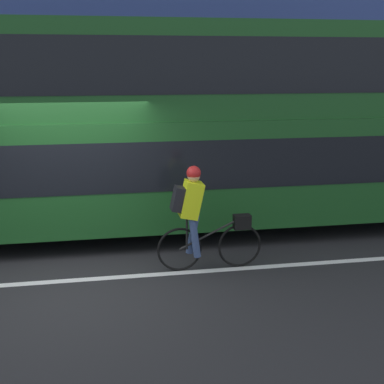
% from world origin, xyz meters
% --- Properties ---
extents(ground_plane, '(80.00, 80.00, 0.00)m').
position_xyz_m(ground_plane, '(0.00, 0.00, 0.00)').
color(ground_plane, '#232326').
extents(road_center_line, '(50.00, 0.14, 0.01)m').
position_xyz_m(road_center_line, '(0.00, 0.03, 0.00)').
color(road_center_line, silver).
rests_on(road_center_line, ground_plane).
extents(sidewalk_curb, '(60.00, 2.13, 0.12)m').
position_xyz_m(sidewalk_curb, '(0.00, 5.80, 0.06)').
color(sidewalk_curb, gray).
rests_on(sidewalk_curb, ground_plane).
extents(building_facade, '(60.00, 0.30, 8.21)m').
position_xyz_m(building_facade, '(0.00, 7.01, 4.11)').
color(building_facade, '#33478C').
rests_on(building_facade, ground_plane).
extents(bus, '(10.08, 2.51, 3.76)m').
position_xyz_m(bus, '(1.76, 2.16, 2.09)').
color(bus, black).
rests_on(bus, ground_plane).
extents(cyclist_on_bike, '(1.62, 0.32, 1.62)m').
position_xyz_m(cyclist_on_bike, '(1.89, 0.13, 0.87)').
color(cyclist_on_bike, black).
rests_on(cyclist_on_bike, ground_plane).
extents(street_sign_post, '(0.36, 0.09, 2.54)m').
position_xyz_m(street_sign_post, '(1.10, 5.68, 1.54)').
color(street_sign_post, '#59595B').
rests_on(street_sign_post, sidewalk_curb).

